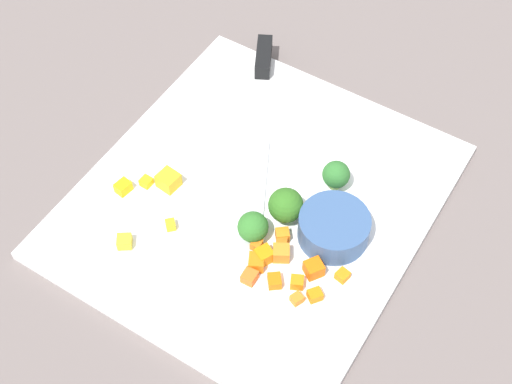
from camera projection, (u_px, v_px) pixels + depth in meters
ground_plane at (256, 203)px, 0.86m from camera, size 4.00×4.00×0.00m
cutting_board at (256, 200)px, 0.85m from camera, size 0.41×0.37×0.01m
prep_bowl at (333, 229)px, 0.80m from camera, size 0.08×0.08×0.03m
chef_knife at (259, 104)px, 0.92m from camera, size 0.32×0.18×0.02m
carrot_dice_0 at (315, 295)px, 0.77m from camera, size 0.02×0.02×0.01m
carrot_dice_1 at (249, 277)px, 0.78m from camera, size 0.02×0.02×0.01m
carrot_dice_2 at (297, 282)px, 0.78m from camera, size 0.02×0.02×0.01m
carrot_dice_3 at (257, 245)px, 0.80m from camera, size 0.01×0.01×0.01m
carrot_dice_4 at (314, 269)px, 0.78m from camera, size 0.03×0.02×0.02m
carrot_dice_5 at (281, 245)px, 0.80m from camera, size 0.02×0.02×0.01m
carrot_dice_6 at (256, 262)px, 0.79m from camera, size 0.02×0.02×0.02m
carrot_dice_7 at (282, 235)px, 0.81m from camera, size 0.02×0.02×0.01m
carrot_dice_8 at (275, 281)px, 0.78m from camera, size 0.02×0.02×0.01m
carrot_dice_9 at (281, 253)px, 0.79m from camera, size 0.02×0.02×0.02m
carrot_dice_10 at (343, 275)px, 0.78m from camera, size 0.02×0.02×0.01m
carrot_dice_11 at (297, 299)px, 0.77m from camera, size 0.01×0.01×0.01m
carrot_dice_12 at (264, 255)px, 0.79m from camera, size 0.02×0.02×0.02m
pepper_dice_0 at (171, 225)px, 0.82m from camera, size 0.02×0.02×0.01m
pepper_dice_1 at (124, 242)px, 0.80m from camera, size 0.02×0.02×0.01m
pepper_dice_2 at (146, 182)px, 0.86m from camera, size 0.01×0.01×0.01m
pepper_dice_3 at (168, 180)px, 0.85m from camera, size 0.02×0.03×0.02m
pepper_dice_4 at (123, 187)px, 0.85m from camera, size 0.02×0.02×0.01m
broccoli_floret_0 at (286, 206)px, 0.81m from camera, size 0.04×0.04×0.05m
broccoli_floret_1 at (336, 175)px, 0.84m from camera, size 0.03×0.03×0.04m
broccoli_floret_2 at (253, 227)px, 0.80m from camera, size 0.03×0.03×0.04m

